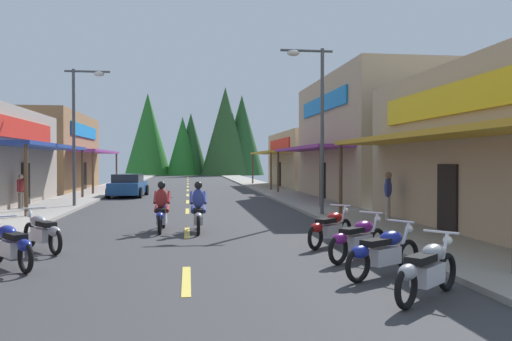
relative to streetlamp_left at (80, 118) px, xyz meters
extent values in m
cube|color=#38383A|center=(4.93, 8.41, -4.22)|extent=(9.65, 94.91, 0.10)
cube|color=#9E9991|center=(-1.28, 8.41, -4.11)|extent=(2.78, 94.91, 0.12)
cube|color=gray|center=(11.14, 8.41, -4.11)|extent=(2.78, 94.91, 0.12)
cube|color=#E0C64C|center=(4.93, -15.42, -4.17)|extent=(0.16, 2.40, 0.01)
cube|color=#E0C64C|center=(4.93, -9.07, -4.17)|extent=(0.16, 2.40, 0.01)
cube|color=#E0C64C|center=(4.93, -2.17, -4.17)|extent=(0.16, 2.40, 0.01)
cube|color=#E0C64C|center=(4.93, 3.02, -4.17)|extent=(0.16, 2.40, 0.01)
cube|color=#E0C64C|center=(4.93, 8.59, -4.17)|extent=(0.16, 2.40, 0.01)
cube|color=#E0C64C|center=(4.93, 14.10, -4.17)|extent=(0.16, 2.40, 0.01)
cube|color=#E0C64C|center=(4.93, 19.75, -4.17)|extent=(0.16, 2.40, 0.01)
cube|color=#E0C64C|center=(4.93, 25.23, -4.17)|extent=(0.16, 2.40, 0.01)
cube|color=#E0C64C|center=(4.93, 31.63, -4.17)|extent=(0.16, 2.40, 0.01)
cube|color=#E0C64C|center=(4.93, 37.35, -4.17)|extent=(0.16, 2.40, 0.01)
cube|color=#E0C64C|center=(4.93, 42.64, -4.17)|extent=(0.16, 2.40, 0.01)
cube|color=#E0C64C|center=(4.93, 47.71, -4.17)|extent=(0.16, 2.40, 0.01)
cube|color=navy|center=(-1.77, 0.65, -1.27)|extent=(1.80, 10.82, 0.16)
cylinder|color=brown|center=(-1.07, -4.56, -2.76)|extent=(0.14, 0.14, 2.82)
cylinder|color=brown|center=(-1.07, 5.86, -2.76)|extent=(0.14, 0.14, 2.82)
cube|color=red|center=(-2.61, 0.65, -0.52)|extent=(0.10, 8.41, 0.90)
cube|color=black|center=(-2.63, 0.65, -3.12)|extent=(0.08, 1.10, 2.10)
cube|color=olive|center=(-6.48, 14.67, -1.36)|extent=(7.61, 12.65, 5.64)
cube|color=#8C338C|center=(-1.77, 14.67, -1.27)|extent=(1.80, 11.39, 0.16)
cylinder|color=brown|center=(-1.07, 9.17, -2.76)|extent=(0.14, 0.14, 2.82)
cylinder|color=brown|center=(-1.07, 20.16, -2.76)|extent=(0.14, 0.14, 2.82)
cube|color=#197FCC|center=(-2.61, 14.67, 0.22)|extent=(0.10, 8.86, 0.90)
cube|color=black|center=(-2.63, 14.67, -3.12)|extent=(0.08, 1.10, 2.10)
cube|color=gold|center=(11.63, -10.67, -1.27)|extent=(1.80, 11.41, 0.16)
cylinder|color=brown|center=(10.93, -5.17, -2.76)|extent=(0.14, 0.14, 2.82)
cube|color=yellow|center=(12.47, -10.67, -0.20)|extent=(0.10, 8.87, 0.90)
cube|color=black|center=(12.49, -10.67, -3.12)|extent=(0.08, 1.10, 2.10)
cube|color=tan|center=(16.70, 3.53, -0.71)|extent=(8.34, 13.00, 6.93)
cube|color=#8C338C|center=(11.63, 3.53, -1.27)|extent=(1.80, 11.70, 0.16)
cylinder|color=brown|center=(10.93, -2.12, -2.76)|extent=(0.14, 0.14, 2.82)
cylinder|color=brown|center=(10.93, 9.18, -2.76)|extent=(0.14, 0.14, 2.82)
cube|color=#197FCC|center=(12.47, 3.53, 1.23)|extent=(0.10, 9.10, 0.90)
cube|color=black|center=(12.49, 3.53, -3.12)|extent=(0.08, 1.10, 2.10)
cube|color=tan|center=(16.23, 17.48, -1.89)|extent=(7.40, 12.35, 4.56)
cube|color=gold|center=(11.63, 17.48, -1.27)|extent=(1.80, 11.11, 0.16)
cylinder|color=brown|center=(10.93, 12.12, -2.76)|extent=(0.14, 0.14, 2.82)
cylinder|color=brown|center=(10.93, 22.84, -2.76)|extent=(0.14, 0.14, 2.82)
cube|color=red|center=(12.47, 17.48, -0.62)|extent=(0.10, 8.64, 0.90)
cube|color=black|center=(12.49, 17.48, -3.12)|extent=(0.08, 1.10, 2.10)
cylinder|color=#474C51|center=(-0.30, 0.00, -0.95)|extent=(0.14, 0.14, 6.46)
cylinder|color=#474C51|center=(0.33, 0.00, 2.18)|extent=(2.05, 0.10, 0.10)
ellipsoid|color=silver|center=(0.85, 0.00, 2.08)|extent=(0.50, 0.30, 0.24)
cylinder|color=#474C51|center=(10.15, -5.25, -0.89)|extent=(0.14, 0.14, 6.56)
cylinder|color=#474C51|center=(9.52, -5.25, 2.29)|extent=(2.05, 0.10, 0.10)
ellipsoid|color=silver|center=(9.00, -5.25, 2.19)|extent=(0.50, 0.30, 0.24)
torus|color=black|center=(9.28, -16.75, -3.85)|extent=(0.55, 0.49, 0.64)
torus|color=black|center=(8.14, -17.72, -3.85)|extent=(0.55, 0.49, 0.64)
cube|color=silver|center=(8.71, -17.23, -3.77)|extent=(0.71, 0.67, 0.32)
ellipsoid|color=#99999E|center=(8.86, -17.10, -3.45)|extent=(0.63, 0.61, 0.28)
cube|color=black|center=(8.52, -17.39, -3.49)|extent=(0.64, 0.60, 0.12)
ellipsoid|color=#99999E|center=(8.18, -17.69, -3.62)|extent=(0.49, 0.47, 0.24)
cylinder|color=silver|center=(9.18, -16.83, -3.52)|extent=(0.32, 0.29, 0.71)
cylinder|color=silver|center=(9.09, -16.91, -3.15)|extent=(0.42, 0.48, 0.04)
sphere|color=white|center=(9.31, -16.73, -3.32)|extent=(0.16, 0.16, 0.16)
torus|color=black|center=(9.27, -15.23, -3.85)|extent=(0.60, 0.42, 0.64)
torus|color=black|center=(7.98, -16.00, -3.85)|extent=(0.60, 0.42, 0.64)
cube|color=silver|center=(8.63, -15.62, -3.77)|extent=(0.74, 0.60, 0.32)
ellipsoid|color=navy|center=(8.80, -15.51, -3.45)|extent=(0.64, 0.56, 0.28)
cube|color=black|center=(8.41, -15.74, -3.49)|extent=(0.66, 0.55, 0.12)
ellipsoid|color=navy|center=(8.03, -15.98, -3.62)|extent=(0.50, 0.43, 0.24)
cylinder|color=silver|center=(9.16, -15.30, -3.52)|extent=(0.35, 0.24, 0.71)
cylinder|color=silver|center=(9.06, -15.36, -3.15)|extent=(0.34, 0.53, 0.04)
sphere|color=white|center=(9.30, -15.21, -3.32)|extent=(0.16, 0.16, 0.16)
torus|color=black|center=(9.28, -13.49, -3.85)|extent=(0.57, 0.47, 0.64)
torus|color=black|center=(8.09, -14.40, -3.85)|extent=(0.57, 0.47, 0.64)
cube|color=silver|center=(8.69, -13.95, -3.77)|extent=(0.73, 0.65, 0.32)
ellipsoid|color=#721972|center=(8.85, -13.83, -3.45)|extent=(0.64, 0.59, 0.28)
cube|color=black|center=(8.49, -14.10, -3.49)|extent=(0.65, 0.59, 0.12)
ellipsoid|color=#721972|center=(8.13, -14.37, -3.62)|extent=(0.50, 0.46, 0.24)
cylinder|color=silver|center=(9.18, -13.57, -3.52)|extent=(0.33, 0.27, 0.71)
cylinder|color=silver|center=(9.09, -13.64, -3.15)|extent=(0.40, 0.50, 0.04)
sphere|color=white|center=(9.31, -13.47, -3.32)|extent=(0.16, 0.16, 0.16)
torus|color=black|center=(9.13, -11.52, -3.85)|extent=(0.53, 0.52, 0.64)
torus|color=black|center=(8.06, -12.57, -3.85)|extent=(0.53, 0.52, 0.64)
cube|color=silver|center=(8.60, -12.05, -3.77)|extent=(0.70, 0.69, 0.32)
ellipsoid|color=#A51414|center=(8.74, -11.91, -3.45)|extent=(0.62, 0.62, 0.28)
cube|color=black|center=(8.42, -12.22, -3.49)|extent=(0.63, 0.62, 0.12)
ellipsoid|color=#A51414|center=(8.10, -12.53, -3.62)|extent=(0.48, 0.48, 0.24)
cylinder|color=silver|center=(9.04, -11.61, -3.52)|extent=(0.31, 0.30, 0.71)
cylinder|color=silver|center=(8.95, -11.70, -3.15)|extent=(0.45, 0.46, 0.04)
sphere|color=white|center=(9.16, -11.50, -3.32)|extent=(0.16, 0.16, 0.16)
torus|color=black|center=(1.83, -14.44, -3.85)|extent=(0.47, 0.57, 0.64)
cube|color=silver|center=(1.37, -13.85, -3.77)|extent=(0.65, 0.72, 0.32)
ellipsoid|color=navy|center=(1.25, -13.69, -3.45)|extent=(0.60, 0.64, 0.28)
cube|color=black|center=(1.53, -14.05, -3.49)|extent=(0.59, 0.65, 0.12)
ellipsoid|color=navy|center=(1.80, -14.40, -3.62)|extent=(0.46, 0.49, 0.24)
cylinder|color=silver|center=(0.99, -13.36, -3.52)|extent=(0.28, 0.33, 0.71)
cylinder|color=silver|center=(1.07, -13.46, -3.15)|extent=(0.50, 0.40, 0.04)
torus|color=black|center=(0.99, -11.26, -3.85)|extent=(0.47, 0.57, 0.64)
torus|color=black|center=(1.90, -12.45, -3.85)|extent=(0.47, 0.57, 0.64)
cube|color=silver|center=(1.45, -11.85, -3.77)|extent=(0.65, 0.73, 0.32)
ellipsoid|color=#99999E|center=(1.32, -11.69, -3.45)|extent=(0.59, 0.64, 0.28)
cube|color=black|center=(1.60, -12.05, -3.49)|extent=(0.59, 0.65, 0.12)
ellipsoid|color=#99999E|center=(1.87, -12.41, -3.62)|extent=(0.46, 0.50, 0.24)
cylinder|color=silver|center=(1.07, -11.36, -3.52)|extent=(0.27, 0.33, 0.71)
cylinder|color=silver|center=(1.14, -11.45, -3.15)|extent=(0.50, 0.40, 0.04)
sphere|color=white|center=(0.97, -11.23, -3.32)|extent=(0.16, 0.16, 0.16)
torus|color=black|center=(5.29, -8.15, -3.85)|extent=(0.11, 0.64, 0.64)
torus|color=black|center=(5.26, -9.65, -3.85)|extent=(0.11, 0.64, 0.64)
cube|color=silver|center=(5.28, -8.90, -3.77)|extent=(0.29, 0.71, 0.32)
ellipsoid|color=#99999E|center=(5.28, -8.70, -3.45)|extent=(0.33, 0.57, 0.28)
cube|color=black|center=(5.27, -9.15, -3.49)|extent=(0.29, 0.61, 0.12)
ellipsoid|color=#99999E|center=(5.26, -9.60, -3.62)|extent=(0.25, 0.44, 0.24)
cylinder|color=silver|center=(5.29, -8.28, -3.52)|extent=(0.07, 0.37, 0.71)
cylinder|color=silver|center=(5.28, -8.40, -3.15)|extent=(0.60, 0.05, 0.04)
sphere|color=white|center=(5.29, -8.12, -3.32)|extent=(0.16, 0.16, 0.16)
ellipsoid|color=#333F8C|center=(5.27, -9.05, -3.12)|extent=(0.39, 0.39, 0.64)
sphere|color=black|center=(5.27, -9.00, -2.72)|extent=(0.24, 0.24, 0.24)
cylinder|color=#333F8C|center=(5.12, -8.88, -3.47)|extent=(0.15, 0.43, 0.24)
cylinder|color=#333F8C|center=(5.07, -8.75, -3.12)|extent=(0.11, 0.51, 0.40)
cylinder|color=#333F8C|center=(5.44, -8.89, -3.47)|extent=(0.15, 0.43, 0.24)
cylinder|color=#333F8C|center=(5.49, -8.76, -3.12)|extent=(0.11, 0.51, 0.40)
torus|color=black|center=(4.17, -7.85, -3.85)|extent=(0.12, 0.64, 0.64)
torus|color=black|center=(4.13, -9.35, -3.85)|extent=(0.12, 0.64, 0.64)
cube|color=silver|center=(4.15, -8.60, -3.77)|extent=(0.30, 0.71, 0.32)
ellipsoid|color=navy|center=(4.15, -8.40, -3.45)|extent=(0.34, 0.57, 0.28)
cube|color=black|center=(4.14, -8.85, -3.49)|extent=(0.30, 0.61, 0.12)
ellipsoid|color=navy|center=(4.13, -9.30, -3.62)|extent=(0.25, 0.45, 0.24)
cylinder|color=silver|center=(4.17, -7.98, -3.52)|extent=(0.07, 0.37, 0.71)
cylinder|color=silver|center=(4.16, -8.10, -3.15)|extent=(0.60, 0.06, 0.04)
sphere|color=white|center=(4.17, -7.82, -3.32)|extent=(0.16, 0.16, 0.16)
ellipsoid|color=maroon|center=(4.15, -8.75, -3.12)|extent=(0.39, 0.39, 0.64)
sphere|color=black|center=(4.15, -8.70, -2.72)|extent=(0.24, 0.24, 0.24)
cylinder|color=maroon|center=(3.99, -8.57, -3.47)|extent=(0.15, 0.43, 0.24)
cylinder|color=maroon|center=(3.95, -8.44, -3.12)|extent=(0.11, 0.51, 0.40)
cylinder|color=maroon|center=(4.31, -8.58, -3.47)|extent=(0.15, 0.43, 0.24)
cylinder|color=maroon|center=(4.36, -8.45, -3.12)|extent=(0.11, 0.51, 0.40)
cylinder|color=#B2A599|center=(11.93, -7.50, -3.72)|extent=(0.14, 0.14, 0.91)
cylinder|color=#B2A599|center=(12.03, -7.35, -3.72)|extent=(0.14, 0.14, 0.91)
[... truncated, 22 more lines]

